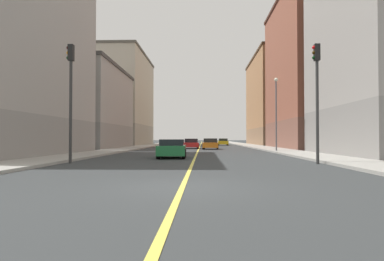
{
  "coord_description": "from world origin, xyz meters",
  "views": [
    {
      "loc": [
        0.6,
        -9.74,
        1.4
      ],
      "look_at": [
        -1.29,
        46.59,
        2.63
      ],
      "focal_mm": 32.02,
      "sensor_mm": 36.0,
      "label": 1
    }
  ],
  "objects_px": {
    "car_orange": "(211,144)",
    "car_teal": "(210,143)",
    "building_left_mid": "(313,73)",
    "car_green": "(172,149)",
    "street_lamp_left_near": "(276,106)",
    "building_right_distant": "(122,100)",
    "building_right_midblock": "(86,108)",
    "building_left_far": "(276,101)",
    "car_red": "(191,144)",
    "traffic_light_left_near": "(317,87)",
    "car_yellow": "(223,142)",
    "traffic_light_right_near": "(71,87)"
  },
  "relations": [
    {
      "from": "car_orange",
      "to": "car_teal",
      "type": "bearing_deg",
      "value": 89.59
    },
    {
      "from": "building_left_mid",
      "to": "car_green",
      "type": "relative_size",
      "value": 5.02
    },
    {
      "from": "building_left_mid",
      "to": "street_lamp_left_near",
      "type": "height_order",
      "value": "building_left_mid"
    },
    {
      "from": "building_right_distant",
      "to": "building_right_midblock",
      "type": "bearing_deg",
      "value": -90.0
    },
    {
      "from": "building_right_distant",
      "to": "car_teal",
      "type": "xyz_separation_m",
      "value": [
        16.58,
        -9.8,
        -8.04
      ]
    },
    {
      "from": "building_left_far",
      "to": "car_green",
      "type": "xyz_separation_m",
      "value": [
        -16.6,
        -44.11,
        -8.08
      ]
    },
    {
      "from": "building_left_mid",
      "to": "car_red",
      "type": "xyz_separation_m",
      "value": [
        -16.02,
        -0.36,
        -9.3
      ]
    },
    {
      "from": "building_right_midblock",
      "to": "car_orange",
      "type": "bearing_deg",
      "value": -7.48
    },
    {
      "from": "building_left_far",
      "to": "traffic_light_left_near",
      "type": "xyz_separation_m",
      "value": [
        -8.29,
        -49.36,
        -4.57
      ]
    },
    {
      "from": "traffic_light_left_near",
      "to": "street_lamp_left_near",
      "type": "distance_m",
      "value": 15.17
    },
    {
      "from": "building_right_distant",
      "to": "car_yellow",
      "type": "xyz_separation_m",
      "value": [
        19.28,
        -0.36,
        -8.01
      ]
    },
    {
      "from": "building_right_midblock",
      "to": "traffic_light_right_near",
      "type": "height_order",
      "value": "building_right_midblock"
    },
    {
      "from": "traffic_light_right_near",
      "to": "street_lamp_left_near",
      "type": "bearing_deg",
      "value": 46.27
    },
    {
      "from": "car_yellow",
      "to": "car_teal",
      "type": "bearing_deg",
      "value": -105.97
    },
    {
      "from": "building_left_mid",
      "to": "car_teal",
      "type": "distance_m",
      "value": 19.04
    },
    {
      "from": "car_green",
      "to": "traffic_light_left_near",
      "type": "bearing_deg",
      "value": -32.28
    },
    {
      "from": "street_lamp_left_near",
      "to": "building_left_mid",
      "type": "bearing_deg",
      "value": 57.97
    },
    {
      "from": "car_teal",
      "to": "traffic_light_left_near",
      "type": "bearing_deg",
      "value": -81.98
    },
    {
      "from": "building_right_distant",
      "to": "car_yellow",
      "type": "bearing_deg",
      "value": -1.06
    },
    {
      "from": "building_left_mid",
      "to": "traffic_light_right_near",
      "type": "height_order",
      "value": "building_left_mid"
    },
    {
      "from": "building_right_midblock",
      "to": "car_yellow",
      "type": "height_order",
      "value": "building_right_midblock"
    },
    {
      "from": "traffic_light_right_near",
      "to": "car_green",
      "type": "bearing_deg",
      "value": 45.6
    },
    {
      "from": "building_left_mid",
      "to": "car_green",
      "type": "height_order",
      "value": "building_left_mid"
    },
    {
      "from": "building_left_far",
      "to": "car_yellow",
      "type": "bearing_deg",
      "value": -162.28
    },
    {
      "from": "car_red",
      "to": "traffic_light_left_near",
      "type": "bearing_deg",
      "value": -73.66
    },
    {
      "from": "building_left_far",
      "to": "car_orange",
      "type": "height_order",
      "value": "building_left_far"
    },
    {
      "from": "car_red",
      "to": "building_left_mid",
      "type": "bearing_deg",
      "value": 1.28
    },
    {
      "from": "building_right_midblock",
      "to": "street_lamp_left_near",
      "type": "relative_size",
      "value": 2.4
    },
    {
      "from": "building_right_midblock",
      "to": "traffic_light_left_near",
      "type": "height_order",
      "value": "building_right_midblock"
    },
    {
      "from": "traffic_light_left_near",
      "to": "traffic_light_right_near",
      "type": "relative_size",
      "value": 0.99
    },
    {
      "from": "car_orange",
      "to": "car_yellow",
      "type": "height_order",
      "value": "car_orange"
    },
    {
      "from": "building_right_distant",
      "to": "car_green",
      "type": "height_order",
      "value": "building_right_distant"
    },
    {
      "from": "traffic_light_right_near",
      "to": "car_green",
      "type": "distance_m",
      "value": 8.17
    },
    {
      "from": "street_lamp_left_near",
      "to": "car_yellow",
      "type": "xyz_separation_m",
      "value": [
        -3.46,
        30.8,
        -3.85
      ]
    },
    {
      "from": "building_left_far",
      "to": "building_right_midblock",
      "type": "distance_m",
      "value": 38.09
    },
    {
      "from": "street_lamp_left_near",
      "to": "car_yellow",
      "type": "distance_m",
      "value": 31.23
    },
    {
      "from": "building_right_distant",
      "to": "traffic_light_left_near",
      "type": "distance_m",
      "value": 51.33
    },
    {
      "from": "building_right_distant",
      "to": "car_yellow",
      "type": "distance_m",
      "value": 20.88
    },
    {
      "from": "building_right_midblock",
      "to": "traffic_light_right_near",
      "type": "bearing_deg",
      "value": -72.47
    },
    {
      "from": "building_left_far",
      "to": "street_lamp_left_near",
      "type": "distance_m",
      "value": 35.25
    },
    {
      "from": "building_right_midblock",
      "to": "car_teal",
      "type": "xyz_separation_m",
      "value": [
        16.58,
        10.36,
        -4.8
      ]
    },
    {
      "from": "car_teal",
      "to": "building_right_midblock",
      "type": "bearing_deg",
      "value": -147.99
    },
    {
      "from": "car_red",
      "to": "car_yellow",
      "type": "height_order",
      "value": "car_red"
    },
    {
      "from": "building_right_distant",
      "to": "car_yellow",
      "type": "height_order",
      "value": "building_right_distant"
    },
    {
      "from": "traffic_light_left_near",
      "to": "car_orange",
      "type": "relative_size",
      "value": 1.61
    },
    {
      "from": "building_right_distant",
      "to": "car_red",
      "type": "height_order",
      "value": "building_right_distant"
    },
    {
      "from": "car_red",
      "to": "car_teal",
      "type": "distance_m",
      "value": 10.43
    },
    {
      "from": "building_right_distant",
      "to": "car_teal",
      "type": "distance_m",
      "value": 20.87
    },
    {
      "from": "building_left_mid",
      "to": "car_green",
      "type": "bearing_deg",
      "value": -127.68
    },
    {
      "from": "building_left_mid",
      "to": "traffic_light_left_near",
      "type": "relative_size",
      "value": 3.07
    }
  ]
}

